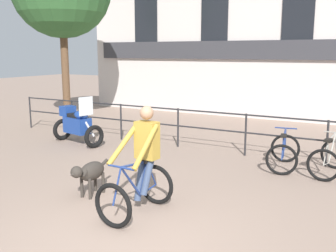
{
  "coord_description": "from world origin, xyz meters",
  "views": [
    {
      "loc": [
        2.91,
        -3.98,
        2.53
      ],
      "look_at": [
        -0.88,
        2.86,
        1.05
      ],
      "focal_mm": 42.0,
      "sensor_mm": 36.0,
      "label": 1
    }
  ],
  "objects_px": {
    "parked_motorcycle": "(77,124)",
    "dog": "(90,172)",
    "parked_bicycle_near_lamp": "(284,153)",
    "cyclist_with_bike": "(141,166)",
    "parked_bicycle_mid_left": "(330,158)"
  },
  "relations": [
    {
      "from": "parked_motorcycle",
      "to": "dog",
      "type": "bearing_deg",
      "value": -122.9
    },
    {
      "from": "dog",
      "to": "parked_motorcycle",
      "type": "xyz_separation_m",
      "value": [
        -2.97,
        2.99,
        0.12
      ]
    },
    {
      "from": "cyclist_with_bike",
      "to": "dog",
      "type": "bearing_deg",
      "value": 175.84
    },
    {
      "from": "cyclist_with_bike",
      "to": "parked_bicycle_near_lamp",
      "type": "distance_m",
      "value": 3.83
    },
    {
      "from": "parked_bicycle_mid_left",
      "to": "cyclist_with_bike",
      "type": "bearing_deg",
      "value": 62.42
    },
    {
      "from": "dog",
      "to": "parked_bicycle_mid_left",
      "type": "height_order",
      "value": "parked_bicycle_mid_left"
    },
    {
      "from": "parked_bicycle_near_lamp",
      "to": "cyclist_with_bike",
      "type": "bearing_deg",
      "value": 59.35
    },
    {
      "from": "cyclist_with_bike",
      "to": "parked_bicycle_near_lamp",
      "type": "height_order",
      "value": "cyclist_with_bike"
    },
    {
      "from": "parked_bicycle_near_lamp",
      "to": "parked_bicycle_mid_left",
      "type": "relative_size",
      "value": 1.02
    },
    {
      "from": "dog",
      "to": "parked_bicycle_near_lamp",
      "type": "bearing_deg",
      "value": 52.13
    },
    {
      "from": "cyclist_with_bike",
      "to": "dog",
      "type": "height_order",
      "value": "cyclist_with_bike"
    },
    {
      "from": "dog",
      "to": "parked_bicycle_near_lamp",
      "type": "xyz_separation_m",
      "value": [
        2.6,
        3.38,
        -0.08
      ]
    },
    {
      "from": "parked_motorcycle",
      "to": "parked_bicycle_near_lamp",
      "type": "xyz_separation_m",
      "value": [
        5.58,
        0.39,
        -0.2
      ]
    },
    {
      "from": "dog",
      "to": "parked_bicycle_mid_left",
      "type": "distance_m",
      "value": 4.9
    },
    {
      "from": "parked_bicycle_near_lamp",
      "to": "dog",
      "type": "bearing_deg",
      "value": 43.69
    }
  ]
}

